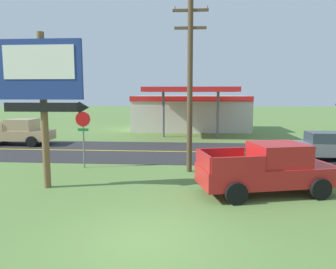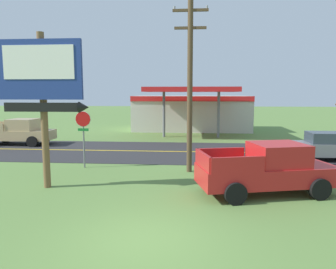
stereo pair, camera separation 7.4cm
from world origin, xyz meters
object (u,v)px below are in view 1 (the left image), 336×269
(motel_sign, at_px, (43,83))
(pickup_tan_on_road, at_px, (18,132))
(car_grey_mid_lane, at_px, (324,146))
(utility_pole, at_px, (190,83))
(pickup_red_parked_on_lawn, at_px, (268,169))
(gas_station, at_px, (191,112))
(stop_sign, at_px, (83,129))

(motel_sign, bearing_deg, pickup_tan_on_road, 124.21)
(car_grey_mid_lane, bearing_deg, pickup_tan_on_road, 169.09)
(utility_pole, bearing_deg, pickup_red_parked_on_lawn, -47.15)
(utility_pole, height_order, pickup_red_parked_on_lawn, utility_pole)
(gas_station, xyz_separation_m, pickup_red_parked_on_lawn, (3.13, -21.57, -0.98))
(gas_station, distance_m, pickup_red_parked_on_lawn, 21.82)
(utility_pole, bearing_deg, gas_station, 90.21)
(utility_pole, xyz_separation_m, pickup_tan_on_road, (-12.98, 7.33, -3.41))
(stop_sign, distance_m, utility_pole, 5.97)
(pickup_red_parked_on_lawn, relative_size, car_grey_mid_lane, 1.31)
(motel_sign, distance_m, pickup_red_parked_on_lawn, 9.40)
(utility_pole, relative_size, gas_station, 0.68)
(pickup_red_parked_on_lawn, distance_m, pickup_tan_on_road, 19.25)
(pickup_red_parked_on_lawn, bearing_deg, motel_sign, -179.94)
(pickup_red_parked_on_lawn, bearing_deg, pickup_tan_on_road, 146.45)
(motel_sign, xyz_separation_m, car_grey_mid_lane, (13.51, 6.65, -3.42))
(utility_pole, height_order, pickup_tan_on_road, utility_pole)
(car_grey_mid_lane, bearing_deg, motel_sign, -153.80)
(stop_sign, bearing_deg, gas_station, 73.15)
(utility_pole, height_order, gas_station, utility_pole)
(motel_sign, relative_size, pickup_tan_on_road, 1.20)
(stop_sign, height_order, pickup_red_parked_on_lawn, stop_sign)
(stop_sign, height_order, gas_station, gas_station)
(motel_sign, relative_size, pickup_red_parked_on_lawn, 1.13)
(pickup_tan_on_road, xyz_separation_m, car_grey_mid_lane, (20.75, -4.00, -0.13))
(motel_sign, xyz_separation_m, pickup_tan_on_road, (-7.24, 10.65, -3.29))
(gas_station, bearing_deg, pickup_tan_on_road, -139.74)
(pickup_tan_on_road, bearing_deg, motel_sign, -55.79)
(stop_sign, height_order, pickup_tan_on_road, stop_sign)
(car_grey_mid_lane, bearing_deg, pickup_red_parked_on_lawn, -125.32)
(car_grey_mid_lane, bearing_deg, utility_pole, -156.78)
(gas_station, bearing_deg, car_grey_mid_lane, -62.30)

